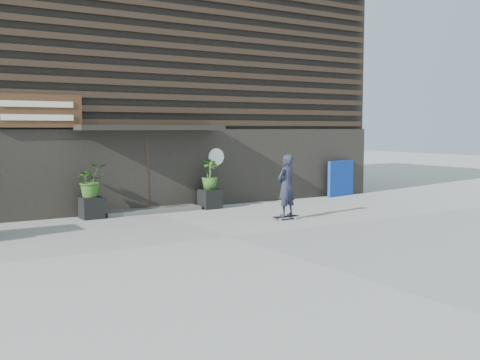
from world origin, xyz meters
TOP-DOWN VIEW (x-y plane):
  - ground at (0.00, 0.00)m, footprint 80.00×80.00m
  - entrance_step at (0.00, 4.60)m, footprint 3.00×0.80m
  - planter_pot_left at (-1.90, 4.40)m, footprint 0.60×0.60m
  - bamboo_left at (-1.90, 4.40)m, footprint 0.86×0.75m
  - planter_pot_right at (1.90, 4.40)m, footprint 0.60×0.60m
  - bamboo_right at (1.90, 4.40)m, footprint 0.54×0.54m
  - blue_tarp at (7.66, 4.70)m, footprint 1.41×0.39m
  - building at (-0.00, 9.96)m, footprint 18.00×11.00m
  - skateboarder at (2.61, 1.32)m, footprint 0.78×0.57m

SIDE VIEW (x-z plane):
  - ground at x=0.00m, z-range 0.00..0.00m
  - entrance_step at x=0.00m, z-range 0.00..0.12m
  - planter_pot_left at x=-1.90m, z-range 0.00..0.60m
  - planter_pot_right at x=1.90m, z-range 0.00..0.60m
  - blue_tarp at x=7.66m, z-range 0.00..1.33m
  - skateboarder at x=2.61m, z-range 0.04..1.85m
  - bamboo_left at x=-1.90m, z-range 0.60..1.56m
  - bamboo_right at x=1.90m, z-range 0.60..1.56m
  - building at x=0.00m, z-range -0.01..7.99m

